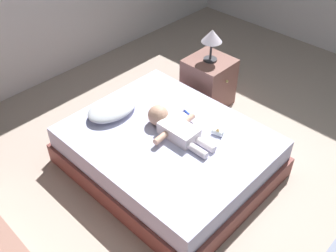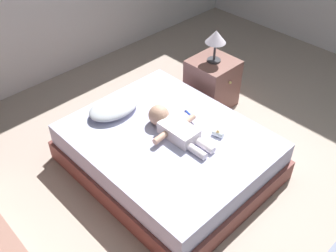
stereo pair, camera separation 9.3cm
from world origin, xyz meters
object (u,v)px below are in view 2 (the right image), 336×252
(toothbrush, at_px, (188,113))
(baby_bottle, at_px, (218,134))
(baby, at_px, (172,126))
(nightstand, at_px, (212,83))
(lamp, at_px, (216,38))
(bed, at_px, (168,152))
(pillow, at_px, (114,107))

(toothbrush, xyz_separation_m, baby_bottle, (-0.05, -0.40, 0.02))
(toothbrush, bearing_deg, baby, -164.18)
(nightstand, height_order, lamp, lamp)
(bed, relative_size, lamp, 5.06)
(pillow, relative_size, nightstand, 0.92)
(lamp, height_order, baby_bottle, lamp)
(bed, xyz_separation_m, baby, (0.05, -0.00, 0.28))
(pillow, xyz_separation_m, toothbrush, (0.48, -0.51, -0.05))
(toothbrush, distance_m, lamp, 0.87)
(nightstand, relative_size, lamp, 1.60)
(bed, xyz_separation_m, toothbrush, (0.35, 0.08, 0.22))
(lamp, relative_size, baby_bottle, 3.14)
(baby, xyz_separation_m, toothbrush, (0.30, 0.08, -0.06))
(toothbrush, bearing_deg, lamp, 23.64)
(baby_bottle, bearing_deg, pillow, 115.65)
(pillow, xyz_separation_m, baby_bottle, (0.43, -0.90, -0.03))
(toothbrush, bearing_deg, baby_bottle, -96.88)
(nightstand, height_order, baby_bottle, nightstand)
(baby_bottle, bearing_deg, baby, 128.41)
(baby, relative_size, toothbrush, 5.41)
(nightstand, bearing_deg, baby, -158.59)
(toothbrush, bearing_deg, pillow, 133.51)
(baby, bearing_deg, pillow, 107.49)
(nightstand, distance_m, lamp, 0.54)
(toothbrush, relative_size, baby_bottle, 1.17)
(toothbrush, relative_size, lamp, 0.37)
(nightstand, xyz_separation_m, baby_bottle, (-0.75, -0.70, 0.16))
(baby, bearing_deg, toothbrush, 15.82)
(baby, distance_m, baby_bottle, 0.40)
(bed, xyz_separation_m, baby_bottle, (0.30, -0.31, 0.24))
(pillow, relative_size, lamp, 1.47)
(pillow, bearing_deg, bed, -77.12)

